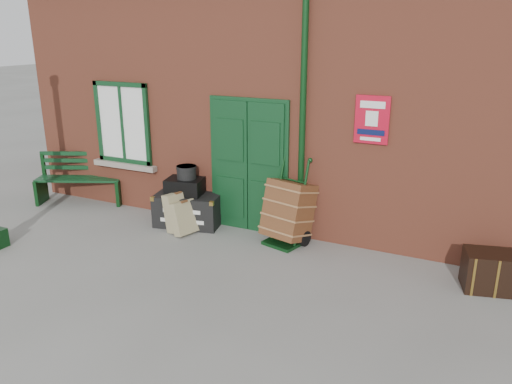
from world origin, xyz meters
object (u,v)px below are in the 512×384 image
Objects in this scene: bench at (81,177)px; dark_trunk at (493,271)px; porter_trolley at (288,211)px; houdini_trunk at (188,210)px.

bench is 2.38× the size of dark_trunk.
porter_trolley reaches higher than dark_trunk.
dark_trunk is at bearing -15.00° from houdini_trunk.
porter_trolley reaches higher than houdini_trunk.
houdini_trunk is 1.89m from porter_trolley.
houdini_trunk is 0.82× the size of porter_trolley.
bench is at bearing 164.51° from houdini_trunk.
bench is at bearing 163.31° from dark_trunk.
bench is 4.48m from porter_trolley.
houdini_trunk is at bearing -163.99° from porter_trolley.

